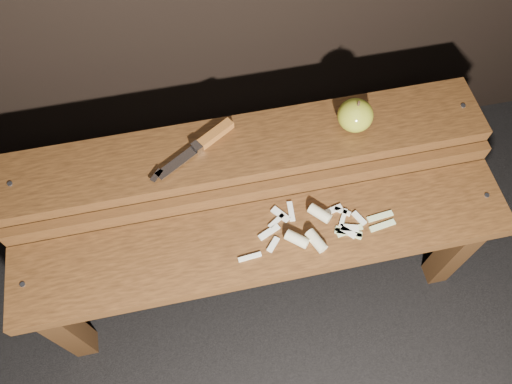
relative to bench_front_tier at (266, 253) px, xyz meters
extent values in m
plane|color=black|center=(0.00, 0.06, -0.35)|extent=(60.00, 60.00, 0.00)
cube|color=#371F0D|center=(-0.54, -0.04, -0.16)|extent=(0.06, 0.06, 0.38)
cube|color=#371F0D|center=(0.54, -0.04, -0.16)|extent=(0.06, 0.06, 0.38)
cube|color=#482911|center=(0.00, 0.01, 0.05)|extent=(1.20, 0.20, 0.04)
cylinder|color=slate|center=(-0.56, 0.01, 0.07)|extent=(0.01, 0.01, 0.00)
cylinder|color=slate|center=(0.56, 0.01, 0.07)|extent=(0.01, 0.01, 0.00)
cube|color=#371F0D|center=(-0.54, 0.26, -0.12)|extent=(0.06, 0.06, 0.46)
cube|color=#371F0D|center=(0.54, 0.26, -0.12)|extent=(0.06, 0.06, 0.46)
cube|color=#482911|center=(0.00, 0.13, 0.09)|extent=(1.20, 0.02, 0.05)
cube|color=#482911|center=(0.00, 0.23, 0.13)|extent=(1.20, 0.18, 0.04)
cylinder|color=slate|center=(-0.56, 0.23, 0.15)|extent=(0.01, 0.01, 0.00)
cylinder|color=slate|center=(0.56, 0.23, 0.15)|extent=(0.01, 0.01, 0.00)
ellipsoid|color=olive|center=(0.27, 0.23, 0.19)|extent=(0.09, 0.09, 0.08)
cylinder|color=#382314|center=(0.27, 0.23, 0.23)|extent=(0.01, 0.01, 0.01)
cube|color=#925220|center=(-0.07, 0.27, 0.16)|extent=(0.10, 0.07, 0.02)
cube|color=silver|center=(-0.12, 0.24, 0.16)|extent=(0.03, 0.03, 0.02)
cube|color=silver|center=(-0.17, 0.20, 0.16)|extent=(0.11, 0.08, 0.00)
cube|color=silver|center=(-0.22, 0.18, 0.16)|extent=(0.03, 0.04, 0.00)
cube|color=beige|center=(0.08, 0.07, 0.07)|extent=(0.02, 0.05, 0.01)
cube|color=beige|center=(0.01, -0.01, 0.07)|extent=(0.04, 0.04, 0.01)
cube|color=beige|center=(0.01, 0.02, 0.07)|extent=(0.06, 0.04, 0.01)
cube|color=beige|center=(0.04, 0.05, 0.07)|extent=(0.05, 0.03, 0.01)
cube|color=beige|center=(0.05, 0.06, 0.07)|extent=(0.04, 0.05, 0.01)
cube|color=beige|center=(0.20, -0.01, 0.07)|extent=(0.05, 0.03, 0.01)
cube|color=beige|center=(0.17, 0.05, 0.07)|extent=(0.05, 0.03, 0.01)
cube|color=beige|center=(-0.05, -0.03, 0.07)|extent=(0.06, 0.01, 0.01)
cube|color=beige|center=(0.20, -0.02, 0.07)|extent=(0.04, 0.04, 0.01)
cube|color=beige|center=(0.20, 0.04, 0.07)|extent=(0.04, 0.03, 0.01)
cube|color=beige|center=(0.19, 0.02, 0.07)|extent=(0.03, 0.05, 0.01)
cube|color=beige|center=(0.23, 0.01, 0.07)|extent=(0.03, 0.04, 0.01)
cylinder|color=#C9BB8C|center=(0.11, -0.03, 0.08)|extent=(0.05, 0.06, 0.03)
cylinder|color=#C9BB8C|center=(0.07, -0.01, 0.08)|extent=(0.06, 0.06, 0.03)
cylinder|color=#C9BB8C|center=(0.14, 0.04, 0.08)|extent=(0.06, 0.06, 0.03)
cube|color=#BCC988|center=(0.20, -0.02, 0.07)|extent=(0.07, 0.04, 0.00)
cube|color=#BCC988|center=(0.20, -0.01, 0.07)|extent=(0.07, 0.02, 0.00)
cube|color=#BCC988|center=(0.20, -0.02, 0.07)|extent=(0.06, 0.05, 0.00)
cube|color=#BCC988|center=(0.28, 0.01, 0.07)|extent=(0.07, 0.02, 0.00)
cube|color=#BCC988|center=(0.28, -0.02, 0.07)|extent=(0.07, 0.02, 0.00)
camera|label=1|loc=(-0.12, -0.44, 1.15)|focal=35.00mm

